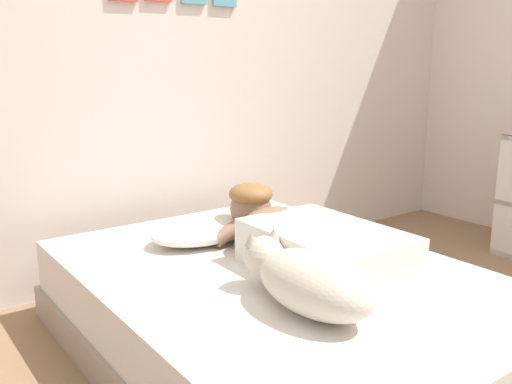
# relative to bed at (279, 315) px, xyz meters

# --- Properties ---
(back_wall) EXTENTS (4.40, 0.12, 2.50)m
(back_wall) POSITION_rel_bed_xyz_m (0.19, 1.19, 1.07)
(back_wall) COLOR silver
(back_wall) RESTS_ON ground
(bed) EXTENTS (1.39, 1.95, 0.37)m
(bed) POSITION_rel_bed_xyz_m (0.00, 0.00, 0.00)
(bed) COLOR gray
(bed) RESTS_ON ground
(pillow) EXTENTS (0.52, 0.32, 0.11)m
(pillow) POSITION_rel_bed_xyz_m (-0.05, 0.49, 0.24)
(pillow) COLOR white
(pillow) RESTS_ON bed
(person_lying) EXTENTS (0.43, 0.92, 0.27)m
(person_lying) POSITION_rel_bed_xyz_m (0.13, 0.02, 0.30)
(person_lying) COLOR silver
(person_lying) RESTS_ON bed
(dog) EXTENTS (0.26, 0.57, 0.21)m
(dog) POSITION_rel_bed_xyz_m (-0.14, -0.33, 0.29)
(dog) COLOR beige
(dog) RESTS_ON bed
(coffee_cup) EXTENTS (0.12, 0.09, 0.07)m
(coffee_cup) POSITION_rel_bed_xyz_m (0.14, 0.41, 0.23)
(coffee_cup) COLOR teal
(coffee_cup) RESTS_ON bed
(cell_phone) EXTENTS (0.07, 0.14, 0.01)m
(cell_phone) POSITION_rel_bed_xyz_m (0.22, 0.11, 0.19)
(cell_phone) COLOR black
(cell_phone) RESTS_ON bed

